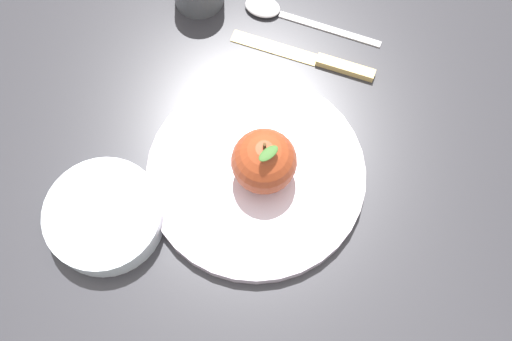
{
  "coord_description": "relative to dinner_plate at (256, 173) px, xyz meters",
  "views": [
    {
      "loc": [
        0.24,
        -0.12,
        0.63
      ],
      "look_at": [
        0.02,
        -0.03,
        0.02
      ],
      "focal_mm": 40.05,
      "sensor_mm": 36.0,
      "label": 1
    }
  ],
  "objects": [
    {
      "name": "apple",
      "position": [
        0.01,
        0.01,
        0.04
      ],
      "size": [
        0.07,
        0.07,
        0.08
      ],
      "color": "#9E3D1E",
      "rests_on": "dinner_plate"
    },
    {
      "name": "side_bowl",
      "position": [
        -0.01,
        -0.18,
        0.01
      ],
      "size": [
        0.13,
        0.13,
        0.03
      ],
      "color": "silver",
      "rests_on": "ground_plane"
    },
    {
      "name": "dinner_plate",
      "position": [
        0.0,
        0.0,
        0.0
      ],
      "size": [
        0.25,
        0.25,
        0.02
      ],
      "color": "silver",
      "rests_on": "ground_plane"
    },
    {
      "name": "ground_plane",
      "position": [
        -0.02,
        0.03,
        -0.01
      ],
      "size": [
        2.4,
        2.4,
        0.0
      ],
      "primitive_type": "plane",
      "color": "#2D2D33"
    },
    {
      "name": "knife",
      "position": [
        -0.12,
        0.13,
        -0.01
      ],
      "size": [
        0.14,
        0.15,
        0.01
      ],
      "color": "#D8B766",
      "rests_on": "ground_plane"
    },
    {
      "name": "spoon",
      "position": [
        -0.2,
        0.12,
        -0.01
      ],
      "size": [
        0.14,
        0.15,
        0.01
      ],
      "color": "silver",
      "rests_on": "ground_plane"
    }
  ]
}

